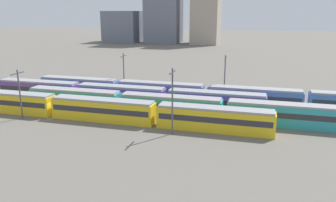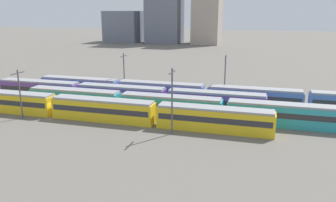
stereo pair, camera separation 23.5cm
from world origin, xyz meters
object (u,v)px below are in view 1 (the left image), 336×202
at_px(train_track_2, 121,95).
at_px(train_track_3, 254,97).
at_px(catenary_pole_3, 124,72).
at_px(train_track_0, 103,109).
at_px(catenary_pole_0, 172,98).
at_px(catenary_pole_2, 20,92).
at_px(catenary_pole_1, 225,76).

relative_size(train_track_2, train_track_3, 0.60).
bearing_deg(catenary_pole_3, train_track_0, -78.05).
bearing_deg(catenary_pole_0, train_track_3, 58.96).
height_order(train_track_2, train_track_3, same).
xyz_separation_m(train_track_2, catenary_pole_0, (14.18, -13.69, 3.66)).
bearing_deg(train_track_0, catenary_pole_2, -168.53).
distance_m(train_track_2, catenary_pole_3, 9.03).
distance_m(train_track_0, catenary_pole_1, 26.46).
distance_m(train_track_3, catenary_pole_3, 28.56).
relative_size(train_track_0, train_track_2, 1.00).
bearing_deg(catenary_pole_3, train_track_3, -5.67).
height_order(catenary_pole_2, catenary_pole_3, catenary_pole_3).
xyz_separation_m(train_track_2, catenary_pole_3, (-2.70, 8.00, 3.20)).
relative_size(train_track_2, catenary_pole_0, 5.56).
bearing_deg(train_track_0, catenary_pole_3, 101.95).
bearing_deg(train_track_3, catenary_pole_3, 174.33).
bearing_deg(catenary_pole_3, catenary_pole_1, 1.21).
xyz_separation_m(catenary_pole_1, catenary_pole_2, (-32.23, -21.71, -0.47)).
distance_m(train_track_3, catenary_pole_0, 22.34).
xyz_separation_m(train_track_0, catenary_pole_0, (12.98, -3.29, 3.66)).
bearing_deg(catenary_pole_1, catenary_pole_3, -178.79).
relative_size(train_track_2, catenary_pole_1, 5.92).
distance_m(train_track_0, catenary_pole_0, 13.88).
height_order(train_track_0, train_track_2, same).
bearing_deg(train_track_3, catenary_pole_2, -154.31).
xyz_separation_m(train_track_2, catenary_pole_1, (19.44, 8.47, 3.35)).
relative_size(train_track_3, catenary_pole_0, 9.33).
height_order(train_track_3, catenary_pole_3, catenary_pole_3).
height_order(train_track_0, catenary_pole_3, catenary_pole_3).
xyz_separation_m(train_track_2, catenary_pole_2, (-12.79, -13.24, 2.87)).
bearing_deg(catenary_pole_0, catenary_pole_3, 127.89).
xyz_separation_m(catenary_pole_0, catenary_pole_3, (-16.88, 21.69, -0.47)).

